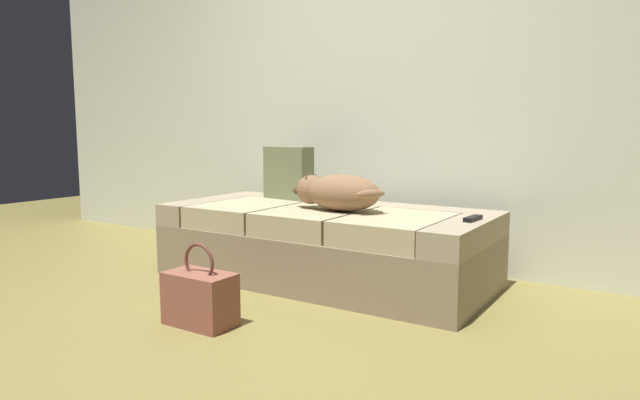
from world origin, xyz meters
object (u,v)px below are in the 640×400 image
object	(u,v)px
couch	(325,244)
dog_tan	(337,192)
throw_pillow	(288,173)
tv_remote	(473,219)
handbag	(200,298)

from	to	relation	value
couch	dog_tan	world-z (taller)	dog_tan
throw_pillow	dog_tan	bearing A→B (deg)	-28.07
tv_remote	dog_tan	bearing A→B (deg)	-171.11
couch	handbag	xyz separation A→B (m)	(-0.06, -0.96, -0.09)
handbag	throw_pillow	bearing A→B (deg)	106.81
throw_pillow	handbag	size ratio (longest dim) A/B	0.90
dog_tan	handbag	xyz separation A→B (m)	(-0.18, -0.90, -0.41)
dog_tan	handbag	world-z (taller)	dog_tan
dog_tan	throw_pillow	size ratio (longest dim) A/B	1.78
tv_remote	handbag	bearing A→B (deg)	-129.99
throw_pillow	couch	bearing A→B (deg)	-28.28
dog_tan	tv_remote	bearing A→B (deg)	4.45
couch	handbag	bearing A→B (deg)	-93.83
couch	throw_pillow	world-z (taller)	throw_pillow
tv_remote	couch	bearing A→B (deg)	-175.73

